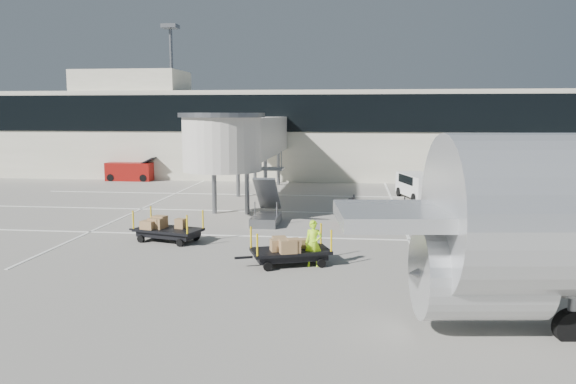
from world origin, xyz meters
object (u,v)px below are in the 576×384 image
object	(u,v)px
minivan	(418,184)
box_cart_near	(291,252)
suitcase_cart	(377,214)
ground_worker	(313,243)
baggage_tug	(364,217)
box_cart_far	(165,229)
belt_loader	(131,171)

from	to	relation	value
minivan	box_cart_near	bearing A→B (deg)	-125.60
suitcase_cart	box_cart_near	distance (m)	9.83
ground_worker	minivan	world-z (taller)	ground_worker
box_cart_near	suitcase_cart	bearing A→B (deg)	47.29
baggage_tug	suitcase_cart	bearing A→B (deg)	73.11
box_cart_near	minivan	xyz separation A→B (m)	(6.98, 18.33, 0.51)
minivan	suitcase_cart	bearing A→B (deg)	-124.13
baggage_tug	box_cart_near	bearing A→B (deg)	-94.34
box_cart_far	minivan	world-z (taller)	minivan
suitcase_cart	ground_worker	world-z (taller)	ground_worker
baggage_tug	box_cart_near	distance (m)	8.53
suitcase_cart	box_cart_far	xyz separation A→B (m)	(-10.11, -5.67, 0.08)
baggage_tug	belt_loader	world-z (taller)	belt_loader
ground_worker	baggage_tug	bearing A→B (deg)	73.16
box_cart_far	belt_loader	size ratio (longest dim) A/B	0.87
box_cart_near	box_cart_far	world-z (taller)	box_cart_near
ground_worker	minivan	distance (m)	19.42
suitcase_cart	baggage_tug	bearing A→B (deg)	-111.98
minivan	belt_loader	size ratio (longest dim) A/B	1.12
ground_worker	minivan	size ratio (longest dim) A/B	0.38
box_cart_far	suitcase_cart	bearing A→B (deg)	44.84
baggage_tug	box_cart_far	size ratio (longest dim) A/B	0.64
baggage_tug	ground_worker	xyz separation A→B (m)	(-2.10, -8.10, 0.38)
suitcase_cart	box_cart_near	xyz separation A→B (m)	(-3.73, -9.10, 0.04)
baggage_tug	ground_worker	distance (m)	8.37
box_cart_near	ground_worker	distance (m)	0.99
ground_worker	belt_loader	world-z (taller)	belt_loader
box_cart_far	box_cart_near	bearing A→B (deg)	-12.69
suitcase_cart	box_cart_far	bearing A→B (deg)	-139.52
box_cart_near	box_cart_far	bearing A→B (deg)	131.36
box_cart_far	ground_worker	bearing A→B (deg)	-10.35
suitcase_cart	belt_loader	size ratio (longest dim) A/B	0.84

